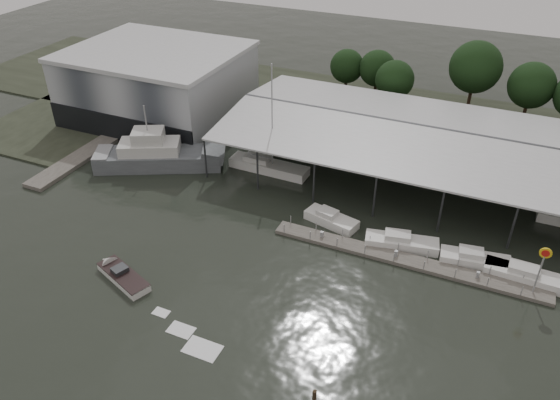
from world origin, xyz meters
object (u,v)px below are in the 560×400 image
at_px(shell_fuel_sign, 542,262).
at_px(grey_trawler, 159,155).
at_px(white_sailboat, 268,166).
at_px(speedboat_underway, 120,274).

distance_m(shell_fuel_sign, grey_trawler, 46.48).
relative_size(grey_trawler, white_sailboat, 1.16).
height_order(grey_trawler, speedboat_underway, grey_trawler).
distance_m(shell_fuel_sign, speedboat_underway, 39.44).
height_order(grey_trawler, white_sailboat, white_sailboat).
bearing_deg(speedboat_underway, grey_trawler, -44.53).
bearing_deg(white_sailboat, speedboat_underway, -98.47).
xyz_separation_m(grey_trawler, speedboat_underway, (9.16, -20.12, -1.19)).
distance_m(white_sailboat, speedboat_underway, 25.13).
xyz_separation_m(white_sailboat, speedboat_underway, (-4.22, -24.77, -0.26)).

